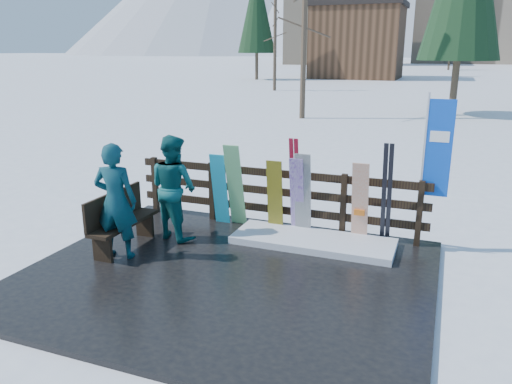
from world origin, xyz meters
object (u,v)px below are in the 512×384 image
at_px(bench, 120,219).
at_px(person_front, 116,201).
at_px(snowboard_4, 303,195).
at_px(person_back, 174,187).
at_px(rental_flag, 435,154).
at_px(snowboard_3, 297,196).
at_px(snowboard_5, 360,203).
at_px(snowboard_0, 220,189).
at_px(snowboard_1, 235,186).
at_px(snowboard_2, 275,196).

bearing_deg(bench, person_front, -59.64).
bearing_deg(snowboard_4, bench, -148.06).
bearing_deg(person_back, rental_flag, -145.37).
xyz_separation_m(snowboard_3, person_back, (-1.99, -0.92, 0.21)).
xyz_separation_m(snowboard_3, person_front, (-2.40, -2.01, 0.22)).
relative_size(snowboard_5, person_back, 0.79).
bearing_deg(snowboard_5, snowboard_3, 180.00).
bearing_deg(snowboard_0, snowboard_3, 0.00).
bearing_deg(snowboard_4, snowboard_0, 180.00).
bearing_deg(bench, snowboard_5, 24.36).
xyz_separation_m(snowboard_3, rental_flag, (2.25, 0.27, 0.89)).
relative_size(person_front, person_back, 1.01).
xyz_separation_m(snowboard_4, person_front, (-2.51, -2.01, 0.18)).
bearing_deg(rental_flag, snowboard_4, -172.81).
relative_size(snowboard_0, snowboard_1, 0.86).
bearing_deg(snowboard_5, bench, -155.64).
height_order(snowboard_4, person_back, person_back).
distance_m(snowboard_1, snowboard_3, 1.21).
distance_m(snowboard_0, snowboard_2, 1.11).
distance_m(snowboard_0, snowboard_5, 2.65).
height_order(snowboard_0, snowboard_5, snowboard_5).
height_order(snowboard_5, person_front, person_front).
height_order(snowboard_0, person_front, person_front).
distance_m(snowboard_2, snowboard_4, 0.53).
xyz_separation_m(bench, snowboard_5, (3.72, 1.68, 0.21)).
bearing_deg(snowboard_5, snowboard_4, 180.00).
relative_size(snowboard_1, rental_flag, 0.63).
distance_m(bench, rental_flag, 5.33).
xyz_separation_m(snowboard_1, person_back, (-0.78, -0.92, 0.13)).
relative_size(snowboard_3, snowboard_4, 0.95).
distance_m(rental_flag, person_back, 4.45).
bearing_deg(snowboard_0, snowboard_1, -0.00).
bearing_deg(snowboard_3, snowboard_1, -180.00).
bearing_deg(snowboard_5, person_back, -163.54).
height_order(snowboard_0, snowboard_1, snowboard_1).
height_order(person_front, person_back, person_front).
bearing_deg(snowboard_3, rental_flag, 6.86).
distance_m(snowboard_1, person_front, 2.34).
bearing_deg(person_back, snowboard_1, -111.30).
distance_m(snowboard_3, rental_flag, 2.43).
distance_m(snowboard_1, snowboard_2, 0.80).
xyz_separation_m(snowboard_4, snowboard_5, (1.02, -0.00, -0.04)).
bearing_deg(snowboard_1, snowboard_4, 0.00).
xyz_separation_m(bench, person_front, (0.19, -0.33, 0.42)).
height_order(rental_flag, person_back, rental_flag).
distance_m(snowboard_0, snowboard_4, 1.64).
bearing_deg(snowboard_3, snowboard_2, -180.00).
relative_size(snowboard_0, rental_flag, 0.54).
distance_m(snowboard_0, person_front, 2.21).
relative_size(snowboard_0, snowboard_5, 0.96).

